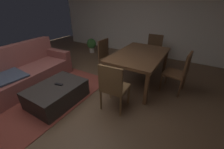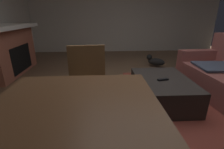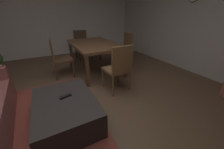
{
  "view_description": "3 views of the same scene",
  "coord_description": "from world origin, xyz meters",
  "views": [
    {
      "loc": [
        -1.42,
        -1.97,
        1.86
      ],
      "look_at": [
        0.45,
        -0.84,
        0.71
      ],
      "focal_mm": 22.78,
      "sensor_mm": 36.0,
      "label": 1
    },
    {
      "loc": [
        2.19,
        -0.71,
        1.26
      ],
      "look_at": [
        0.24,
        -0.59,
        0.54
      ],
      "focal_mm": 25.97,
      "sensor_mm": 36.0,
      "label": 2
    },
    {
      "loc": [
        -1.54,
        0.28,
        1.42
      ],
      "look_at": [
        -0.17,
        -0.44,
        0.69
      ],
      "focal_mm": 20.63,
      "sensor_mm": 36.0,
      "label": 3
    }
  ],
  "objects": [
    {
      "name": "ottoman_coffee_table",
      "position": [
        0.02,
        0.18,
        0.19
      ],
      "size": [
        1.06,
        0.78,
        0.38
      ],
      "primitive_type": "cube",
      "color": "#2D2826",
      "rests_on": "ground"
    },
    {
      "name": "wall_back_fireplace_side",
      "position": [
        0.0,
        -3.18,
        1.38
      ],
      "size": [
        7.93,
        0.12,
        2.77
      ],
      "primitive_type": "cube",
      "color": "beige",
      "rests_on": "ground"
    },
    {
      "name": "area_rug",
      "position": [
        0.02,
        0.74,
        0.01
      ],
      "size": [
        2.6,
        2.0,
        0.01
      ],
      "primitive_type": "cube",
      "color": "brown",
      "rests_on": "ground"
    },
    {
      "name": "floor",
      "position": [
        0.0,
        0.0,
        0.0
      ],
      "size": [
        9.03,
        9.03,
        0.0
      ],
      "primitive_type": "plane",
      "color": "brown"
    },
    {
      "name": "dining_chair_east",
      "position": [
        2.88,
        -0.88,
        0.52
      ],
      "size": [
        0.46,
        0.46,
        0.93
      ],
      "color": "#513823",
      "rests_on": "ground"
    },
    {
      "name": "dining_chair_north",
      "position": [
        1.64,
        0.04,
        0.52
      ],
      "size": [
        0.45,
        0.45,
        0.93
      ],
      "color": "#513823",
      "rests_on": "ground"
    },
    {
      "name": "dining_table",
      "position": [
        1.64,
        -0.89,
        0.67
      ],
      "size": [
        1.7,
        1.08,
        0.74
      ],
      "color": "brown",
      "rests_on": "ground"
    },
    {
      "name": "dining_chair_west",
      "position": [
        0.4,
        -0.89,
        0.52
      ],
      "size": [
        0.47,
        0.47,
        0.93
      ],
      "color": "brown",
      "rests_on": "ground"
    },
    {
      "name": "dining_chair_south",
      "position": [
        1.63,
        -1.82,
        0.52
      ],
      "size": [
        0.48,
        0.48,
        0.93
      ],
      "color": "brown",
      "rests_on": "ground"
    },
    {
      "name": "wall_right_window_side",
      "position": [
        3.76,
        0.0,
        1.38
      ],
      "size": [
        0.12,
        6.75,
        2.77
      ],
      "primitive_type": "cube",
      "color": "white",
      "rests_on": "ground"
    },
    {
      "name": "tv_remote",
      "position": [
        0.08,
        0.15,
        0.39
      ],
      "size": [
        0.09,
        0.17,
        0.02
      ],
      "primitive_type": "cube",
      "rotation": [
        0.0,
        0.0,
        0.25
      ],
      "color": "black",
      "rests_on": "ottoman_coffee_table"
    }
  ]
}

